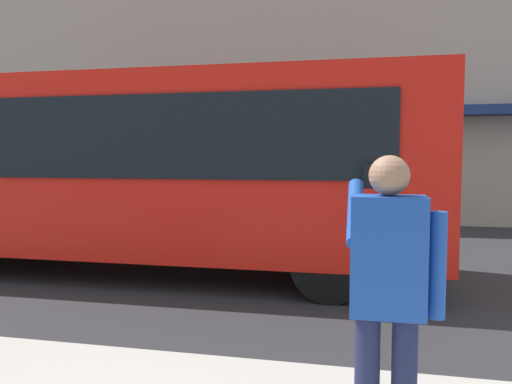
{
  "coord_description": "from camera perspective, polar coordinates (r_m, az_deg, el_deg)",
  "views": [
    {
      "loc": [
        0.14,
        7.44,
        1.84
      ],
      "look_at": [
        1.67,
        0.33,
        1.32
      ],
      "focal_mm": 34.73,
      "sensor_mm": 36.0,
      "label": 1
    }
  ],
  "objects": [
    {
      "name": "building_facade_far",
      "position": [
        14.82,
        13.07,
        20.25
      ],
      "size": [
        28.0,
        1.55,
        12.0
      ],
      "color": "#A89E8E",
      "rests_on": "ground_plane"
    },
    {
      "name": "pedestrian_photographer",
      "position": [
        2.86,
        14.95,
        -10.22
      ],
      "size": [
        0.53,
        0.52,
        1.7
      ],
      "color": "#1E2347",
      "rests_on": "sidewalk_curb"
    },
    {
      "name": "ground_plane",
      "position": [
        7.66,
        13.01,
        -9.91
      ],
      "size": [
        60.0,
        60.0,
        0.0
      ],
      "primitive_type": "plane",
      "color": "#2B2B2D"
    },
    {
      "name": "red_bus",
      "position": [
        8.05,
        -12.86,
        2.88
      ],
      "size": [
        9.05,
        2.54,
        3.08
      ],
      "color": "red",
      "rests_on": "ground_plane"
    }
  ]
}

